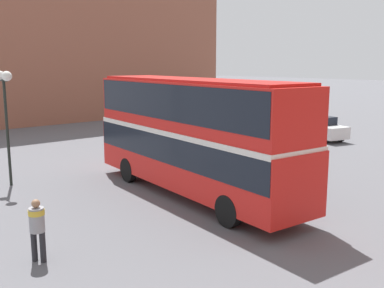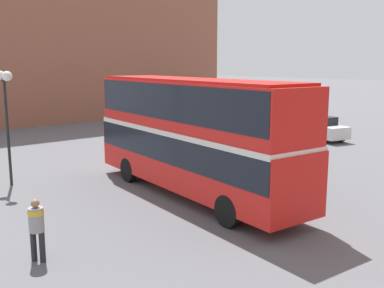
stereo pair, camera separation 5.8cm
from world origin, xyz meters
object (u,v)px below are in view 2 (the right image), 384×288
(pedestrian_foreground, at_px, (36,224))
(parked_car_kerb_near, at_px, (320,128))
(double_decker_bus, at_px, (192,129))
(street_lamp_twin_globe, at_px, (5,94))

(pedestrian_foreground, xyz_separation_m, parked_car_kerb_near, (-6.32, 22.33, -0.25))
(double_decker_bus, xyz_separation_m, street_lamp_twin_globe, (-6.22, -5.01, 1.29))
(double_decker_bus, bearing_deg, parked_car_kerb_near, 111.03)
(double_decker_bus, distance_m, parked_car_kerb_near, 15.96)
(pedestrian_foreground, height_order, parked_car_kerb_near, pedestrian_foreground)
(pedestrian_foreground, relative_size, street_lamp_twin_globe, 0.35)
(street_lamp_twin_globe, bearing_deg, parked_car_kerb_near, 84.72)
(pedestrian_foreground, bearing_deg, parked_car_kerb_near, -19.44)
(double_decker_bus, relative_size, parked_car_kerb_near, 2.62)
(pedestrian_foreground, height_order, street_lamp_twin_globe, street_lamp_twin_globe)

